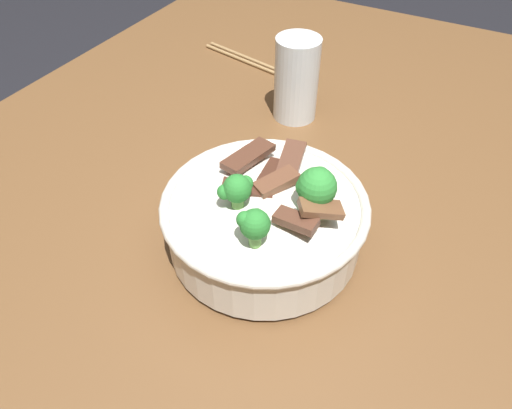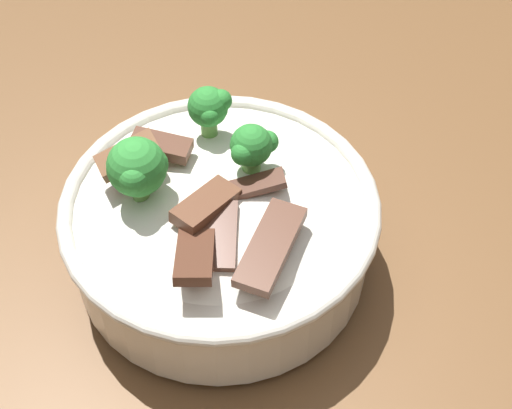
{
  "view_description": "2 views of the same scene",
  "coord_description": "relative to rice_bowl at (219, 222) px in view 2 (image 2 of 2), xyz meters",
  "views": [
    {
      "loc": [
        -0.44,
        -0.26,
        1.23
      ],
      "look_at": [
        -0.05,
        -0.05,
        0.81
      ],
      "focal_mm": 33.7,
      "sensor_mm": 36.0,
      "label": 1
    },
    {
      "loc": [
        0.29,
        0.03,
        1.3
      ],
      "look_at": [
        -0.11,
        -0.05,
        0.81
      ],
      "focal_mm": 55.23,
      "sensor_mm": 36.0,
      "label": 2
    }
  ],
  "objects": [
    {
      "name": "rice_bowl",
      "position": [
        0.0,
        0.0,
        0.0
      ],
      "size": [
        0.24,
        0.24,
        0.14
      ],
      "color": "silver",
      "rests_on": "dining_table"
    }
  ]
}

